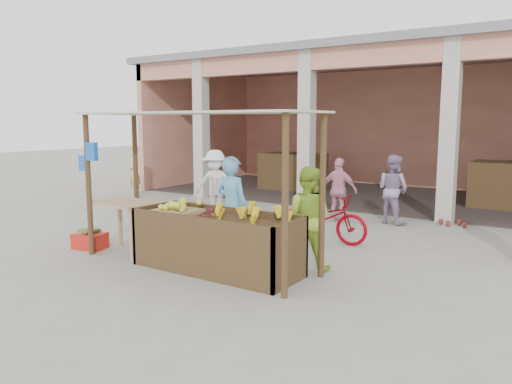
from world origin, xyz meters
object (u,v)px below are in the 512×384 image
Objects in this scene: vendor_green at (307,215)px; motorcycle at (322,217)px; fruit_stall at (217,245)px; red_crate at (90,241)px; side_table at (125,210)px; vendor_blue at (232,203)px.

vendor_green reaches higher than motorcycle.
motorcycle is at bearing 78.26° from fruit_stall.
red_crate is at bearing 125.56° from motorcycle.
vendor_green is (1.08, 0.85, 0.43)m from fruit_stall.
side_table reaches higher than red_crate.
vendor_blue is (-0.29, 0.79, 0.49)m from fruit_stall.
fruit_stall is 2.57m from motorcycle.
motorcycle is (0.81, 1.72, -0.42)m from vendor_blue.
red_crate is at bearing -175.52° from fruit_stall.
vendor_green reaches higher than fruit_stall.
motorcycle is at bearing 26.73° from red_crate.
motorcycle is (2.42, 2.60, -0.28)m from side_table.
fruit_stall is 4.84× the size of red_crate.
red_crate is (-0.80, -0.13, -0.62)m from side_table.
vendor_green is 0.92× the size of motorcycle.
red_crate is 2.71m from vendor_blue.
motorcycle reaches higher than fruit_stall.
side_table is at bearing -177.48° from fruit_stall.
vendor_blue is (2.40, 1.00, 0.76)m from red_crate.
motorcycle is (-0.55, 1.66, -0.36)m from vendor_green.
side_table is 0.65× the size of vendor_blue.
vendor_green is at bearing 2.22° from red_crate.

